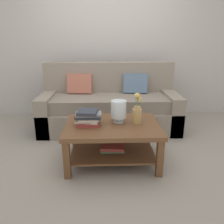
# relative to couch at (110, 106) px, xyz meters

# --- Properties ---
(ground_plane) EXTENTS (10.00, 10.00, 0.00)m
(ground_plane) POSITION_rel_couch_xyz_m (-0.01, -0.85, -0.36)
(ground_plane) COLOR gray
(back_wall) EXTENTS (6.40, 0.12, 2.70)m
(back_wall) POSITION_rel_couch_xyz_m (-0.01, 0.80, 0.99)
(back_wall) COLOR #BCB7B2
(back_wall) RESTS_ON ground
(couch) EXTENTS (2.20, 0.90, 1.06)m
(couch) POSITION_rel_couch_xyz_m (0.00, 0.00, 0.00)
(couch) COLOR gray
(couch) RESTS_ON ground
(coffee_table) EXTENTS (1.10, 0.80, 0.48)m
(coffee_table) POSITION_rel_couch_xyz_m (0.01, -1.12, -0.02)
(coffee_table) COLOR brown
(coffee_table) RESTS_ON ground
(book_stack_main) EXTENTS (0.31, 0.26, 0.18)m
(book_stack_main) POSITION_rel_couch_xyz_m (-0.27, -1.12, 0.20)
(book_stack_main) COLOR #993833
(book_stack_main) RESTS_ON coffee_table
(glass_hurricane_vase) EXTENTS (0.18, 0.18, 0.27)m
(glass_hurricane_vase) POSITION_rel_couch_xyz_m (0.08, -1.06, 0.27)
(glass_hurricane_vase) COLOR silver
(glass_hurricane_vase) RESTS_ON coffee_table
(flower_pitcher) EXTENTS (0.11, 0.11, 0.37)m
(flower_pitcher) POSITION_rel_couch_xyz_m (0.30, -1.09, 0.24)
(flower_pitcher) COLOR tan
(flower_pitcher) RESTS_ON coffee_table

